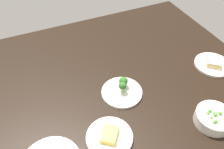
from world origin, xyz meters
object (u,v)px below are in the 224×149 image
Objects in this scene: plate_sandwich at (213,64)px; plate_cheese at (109,137)px; bowl_peas at (214,118)px; plate_broccoli at (122,91)px.

plate_cheese is at bearing -165.59° from plate_sandwich.
bowl_peas reaches higher than plate_sandwich.
plate_sandwich is (67.87, 17.44, 0.05)cm from plate_cheese.
plate_sandwich is (53.16, -2.25, -0.30)cm from plate_broccoli.
plate_sandwich is at bearing 14.41° from plate_cheese.
plate_broccoli is at bearing 133.19° from bowl_peas.
bowl_peas is (28.26, -30.10, 1.32)cm from plate_broccoli.
bowl_peas reaches higher than plate_cheese.
plate_broccoli reaches higher than bowl_peas.
bowl_peas is at bearing -131.80° from plate_sandwich.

